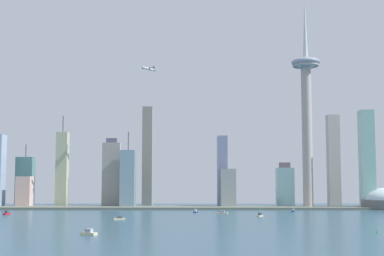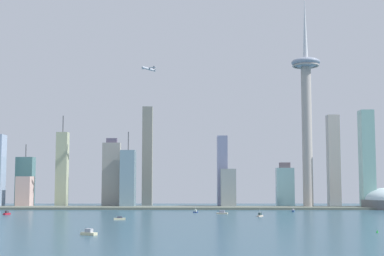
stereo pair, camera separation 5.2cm
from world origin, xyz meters
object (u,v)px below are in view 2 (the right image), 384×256
object	(u,v)px
skyscraper_8	(222,171)
skyscraper_9	(285,186)
airplane	(148,69)
observation_tower	(306,101)
boat_1	(222,213)
boat_3	(196,211)
skyscraper_0	(111,174)
boat_0	(7,213)
boat_5	(89,233)
channel_buoy_0	(377,231)
skyscraper_12	(222,185)
boat_2	(293,211)
boat_6	(120,219)
skyscraper_5	(333,161)
skyscraper_6	(25,192)
boat_4	(260,215)
skyscraper_1	(367,159)
skyscraper_7	(128,179)
skyscraper_2	(228,188)
skyscraper_4	(62,170)
skyscraper_3	(25,182)
skyscraper_10	(147,156)

from	to	relation	value
skyscraper_8	skyscraper_9	world-z (taller)	skyscraper_8
airplane	observation_tower	bearing A→B (deg)	123.66
boat_1	boat_3	xyz separation A→B (m)	(-32.98, 30.79, -0.14)
skyscraper_0	boat_0	distance (m)	218.12
skyscraper_8	boat_1	world-z (taller)	skyscraper_8
boat_0	boat_5	distance (m)	292.50
boat_0	channel_buoy_0	size ratio (longest dim) A/B	4.50
skyscraper_12	boat_2	size ratio (longest dim) A/B	8.59
boat_1	boat_6	distance (m)	152.34
skyscraper_12	skyscraper_5	bearing A→B (deg)	-12.36
skyscraper_6	boat_4	distance (m)	395.11
skyscraper_1	skyscraper_7	bearing A→B (deg)	177.21
skyscraper_7	boat_2	distance (m)	256.90
skyscraper_2	skyscraper_5	world-z (taller)	skyscraper_5
boat_5	boat_6	distance (m)	163.63
boat_3	boat_6	bearing A→B (deg)	-92.77
skyscraper_4	boat_5	bearing A→B (deg)	-73.65
skyscraper_5	skyscraper_8	distance (m)	175.72
skyscraper_6	channel_buoy_0	xyz separation A→B (m)	(407.06, -404.01, -22.51)
skyscraper_6	skyscraper_9	size ratio (longest dim) A/B	0.69
boat_4	channel_buoy_0	world-z (taller)	boat_4
boat_1	boat_5	xyz separation A→B (m)	(-113.05, -266.31, 0.14)
skyscraper_5	airplane	bearing A→B (deg)	-171.70
boat_5	boat_3	bearing A→B (deg)	101.30
observation_tower	skyscraper_2	size ratio (longest dim) A/B	5.56
skyscraper_9	boat_6	xyz separation A→B (m)	(-218.19, -277.40, -30.69)
channel_buoy_0	airplane	world-z (taller)	airplane
observation_tower	skyscraper_5	distance (m)	109.36
skyscraper_1	skyscraper_8	bearing A→B (deg)	167.10
skyscraper_3	airplane	bearing A→B (deg)	-18.73
skyscraper_9	boat_3	world-z (taller)	skyscraper_9
skyscraper_2	airplane	world-z (taller)	airplane
observation_tower	skyscraper_7	bearing A→B (deg)	177.93
boat_1	boat_2	bearing A→B (deg)	-141.35
skyscraper_10	skyscraper_12	bearing A→B (deg)	-7.58
skyscraper_6	boat_2	world-z (taller)	skyscraper_6
boat_6	skyscraper_5	bearing A→B (deg)	33.31
observation_tower	skyscraper_2	distance (m)	177.74
airplane	skyscraper_2	bearing A→B (deg)	128.35
skyscraper_1	skyscraper_5	xyz separation A→B (m)	(-37.98, 47.88, -0.77)
skyscraper_8	skyscraper_12	size ratio (longest dim) A/B	1.67
skyscraper_7	skyscraper_0	bearing A→B (deg)	141.16
skyscraper_6	skyscraper_7	size ratio (longest dim) A/B	0.41
observation_tower	skyscraper_7	world-z (taller)	observation_tower
skyscraper_1	boat_6	xyz separation A→B (m)	(-333.90, -236.14, -71.59)
skyscraper_8	skyscraper_10	bearing A→B (deg)	156.38
skyscraper_4	skyscraper_6	bearing A→B (deg)	-168.74
boat_5	skyscraper_1	bearing A→B (deg)	76.46
observation_tower	channel_buoy_0	world-z (taller)	observation_tower
skyscraper_0	skyscraper_12	xyz separation A→B (m)	(174.91, 45.17, -18.19)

